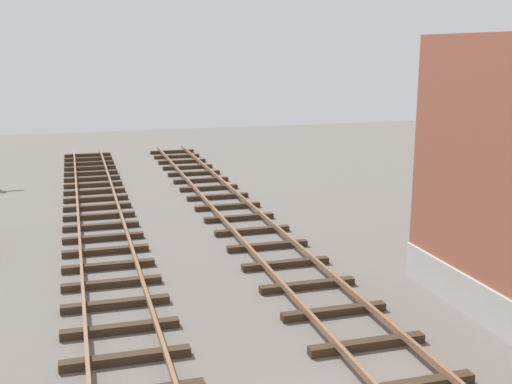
{
  "coord_description": "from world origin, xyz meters",
  "views": [
    {
      "loc": [
        -4.35,
        -7.29,
        5.92
      ],
      "look_at": [
        0.39,
        9.0,
        2.07
      ],
      "focal_mm": 44.48,
      "sensor_mm": 36.0,
      "label": 1
    }
  ],
  "objects": []
}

